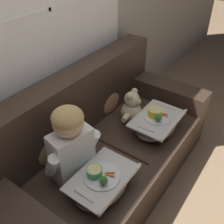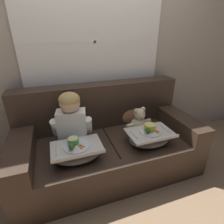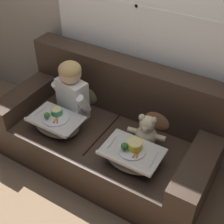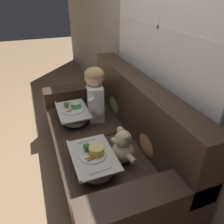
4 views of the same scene
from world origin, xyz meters
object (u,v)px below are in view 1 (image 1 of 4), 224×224
(child_figure, at_px, (70,141))
(lap_tray_teddy, at_px, (156,123))
(couch, at_px, (102,148))
(teddy_bear, at_px, (132,108))
(throw_pillow_behind_teddy, at_px, (108,96))
(throw_pillow_behind_child, at_px, (47,143))
(lap_tray_child, at_px, (102,183))

(child_figure, bearing_deg, lap_tray_teddy, -18.28)
(couch, bearing_deg, lap_tray_teddy, -37.87)
(child_figure, distance_m, teddy_bear, 0.78)
(throw_pillow_behind_teddy, height_order, lap_tray_teddy, throw_pillow_behind_teddy)
(child_figure, distance_m, lap_tray_teddy, 0.83)
(throw_pillow_behind_child, bearing_deg, teddy_bear, -18.67)
(child_figure, xyz_separation_m, lap_tray_teddy, (0.75, -0.25, -0.23))
(throw_pillow_behind_child, xyz_separation_m, throw_pillow_behind_teddy, (0.75, 0.00, 0.00))
(throw_pillow_behind_child, relative_size, child_figure, 0.61)
(child_figure, bearing_deg, couch, 6.64)
(throw_pillow_behind_teddy, bearing_deg, couch, -151.12)
(couch, relative_size, lap_tray_teddy, 4.17)
(couch, xyz_separation_m, teddy_bear, (0.38, -0.05, 0.21))
(child_figure, height_order, lap_tray_child, child_figure)
(couch, relative_size, teddy_bear, 5.88)
(throw_pillow_behind_teddy, height_order, lap_tray_child, throw_pillow_behind_teddy)
(couch, relative_size, throw_pillow_behind_child, 5.60)
(child_figure, bearing_deg, throw_pillow_behind_teddy, 18.47)
(lap_tray_teddy, bearing_deg, lap_tray_child, -180.00)
(couch, bearing_deg, throw_pillow_behind_child, 151.12)
(child_figure, bearing_deg, teddy_bear, -0.24)
(couch, height_order, child_figure, child_figure)
(throw_pillow_behind_child, bearing_deg, child_figure, -90.04)
(throw_pillow_behind_teddy, xyz_separation_m, child_figure, (-0.75, -0.25, 0.15))
(couch, distance_m, lap_tray_child, 0.50)
(couch, xyz_separation_m, throw_pillow_behind_child, (-0.38, 0.21, 0.24))
(child_figure, height_order, teddy_bear, child_figure)
(couch, xyz_separation_m, child_figure, (-0.38, -0.04, 0.39))
(throw_pillow_behind_teddy, bearing_deg, throw_pillow_behind_child, 180.00)
(throw_pillow_behind_teddy, height_order, teddy_bear, throw_pillow_behind_teddy)
(child_figure, bearing_deg, throw_pillow_behind_child, 89.96)
(throw_pillow_behind_teddy, bearing_deg, lap_tray_child, -146.44)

